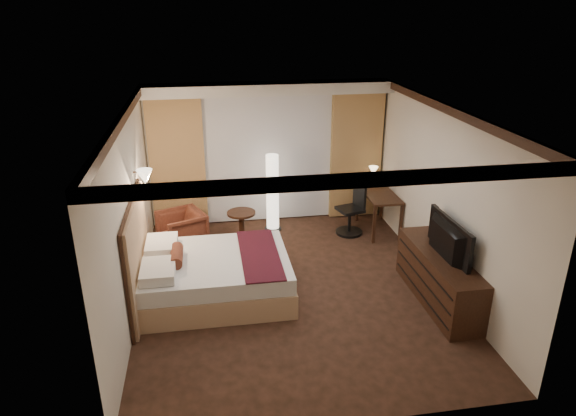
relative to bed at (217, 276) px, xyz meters
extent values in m
cube|color=black|center=(1.13, 0.01, -0.31)|extent=(4.50, 5.50, 0.01)
cube|color=white|center=(1.13, 0.01, 2.39)|extent=(4.50, 5.50, 0.01)
cube|color=beige|center=(1.13, 2.76, 1.04)|extent=(4.50, 0.02, 2.70)
cube|color=beige|center=(-1.12, 0.01, 1.04)|extent=(0.02, 5.50, 2.70)
cube|color=beige|center=(3.38, 0.01, 1.04)|extent=(0.02, 5.50, 2.70)
cube|color=white|center=(1.13, 2.51, 2.29)|extent=(4.50, 0.50, 0.20)
cube|color=silver|center=(1.13, 2.68, 0.94)|extent=(2.48, 0.04, 2.45)
cube|color=tan|center=(-0.57, 2.62, 0.94)|extent=(1.00, 0.14, 2.45)
cube|color=tan|center=(2.83, 2.62, 0.94)|extent=(1.00, 0.14, 2.45)
imported|color=#4F2517|center=(-0.54, 1.67, 0.06)|extent=(0.90, 0.92, 0.74)
imported|color=black|center=(3.10, -0.68, 0.78)|extent=(0.70, 1.19, 0.15)
camera|label=1|loc=(-0.04, -6.65, 3.74)|focal=32.00mm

